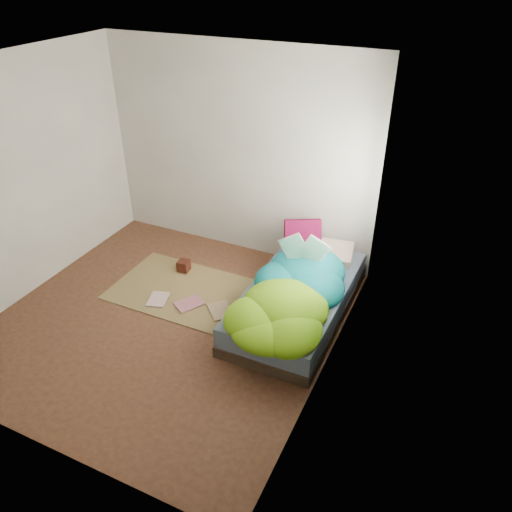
{
  "coord_description": "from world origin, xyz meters",
  "views": [
    {
      "loc": [
        2.64,
        -3.4,
        3.45
      ],
      "look_at": [
        0.71,
        0.75,
        0.59
      ],
      "focal_mm": 35.0,
      "sensor_mm": 36.0,
      "label": 1
    }
  ],
  "objects": [
    {
      "name": "floor_book_c",
      "position": [
        0.37,
        0.29,
        0.02
      ],
      "size": [
        0.39,
        0.39,
        0.02
      ],
      "primitive_type": "imported",
      "rotation": [
        0.0,
        0.0,
        0.8
      ],
      "color": "tan",
      "rests_on": "rug"
    },
    {
      "name": "rug",
      "position": [
        -0.15,
        0.55,
        0.01
      ],
      "size": [
        1.6,
        1.1,
        0.01
      ],
      "primitive_type": "cube",
      "color": "brown",
      "rests_on": "ground"
    },
    {
      "name": "bed",
      "position": [
        1.22,
        0.72,
        0.17
      ],
      "size": [
        1.0,
        2.0,
        0.34
      ],
      "color": "#352D1D",
      "rests_on": "ground"
    },
    {
      "name": "floor_book_a",
      "position": [
        -0.39,
        0.23,
        0.02
      ],
      "size": [
        0.28,
        0.33,
        0.02
      ],
      "primitive_type": "imported",
      "rotation": [
        0.0,
        0.0,
        0.29
      ],
      "color": "silver",
      "rests_on": "rug"
    },
    {
      "name": "wooden_box",
      "position": [
        -0.35,
        0.91,
        0.08
      ],
      "size": [
        0.14,
        0.14,
        0.13
      ],
      "primitive_type": "cube",
      "rotation": [
        0.0,
        0.0,
        0.08
      ],
      "color": "black",
      "rests_on": "rug"
    },
    {
      "name": "floor_book_b",
      "position": [
        -0.02,
        0.39,
        0.03
      ],
      "size": [
        0.35,
        0.37,
        0.03
      ],
      "primitive_type": "imported",
      "rotation": [
        0.0,
        0.0,
        -0.54
      ],
      "color": "#D0787E",
      "rests_on": "rug"
    },
    {
      "name": "pillow_floral",
      "position": [
        1.3,
        1.43,
        0.41
      ],
      "size": [
        0.65,
        0.47,
        0.13
      ],
      "primitive_type": "cube",
      "rotation": [
        0.0,
        0.0,
        0.17
      ],
      "color": "beige",
      "rests_on": "bed"
    },
    {
      "name": "pillow_magenta",
      "position": [
        1.01,
        1.41,
        0.55
      ],
      "size": [
        0.44,
        0.31,
        0.42
      ],
      "primitive_type": "cube",
      "rotation": [
        0.0,
        0.0,
        0.48
      ],
      "color": "#4E052A",
      "rests_on": "bed"
    },
    {
      "name": "room_walls",
      "position": [
        0.01,
        0.01,
        1.63
      ],
      "size": [
        3.54,
        3.54,
        2.62
      ],
      "color": "beige",
      "rests_on": "ground"
    },
    {
      "name": "open_book",
      "position": [
        1.2,
        0.91,
        0.81
      ],
      "size": [
        0.45,
        0.17,
        0.27
      ],
      "primitive_type": null,
      "rotation": [
        0.0,
        0.0,
        0.17
      ],
      "color": "green",
      "rests_on": "duvet"
    },
    {
      "name": "ground",
      "position": [
        0.0,
        0.0,
        0.0
      ],
      "size": [
        3.5,
        3.5,
        0.0
      ],
      "primitive_type": "cube",
      "color": "#48281B",
      "rests_on": "ground"
    },
    {
      "name": "duvet",
      "position": [
        1.22,
        0.5,
        0.51
      ],
      "size": [
        0.96,
        1.84,
        0.34
      ],
      "primitive_type": null,
      "color": "#075A72",
      "rests_on": "bed"
    }
  ]
}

